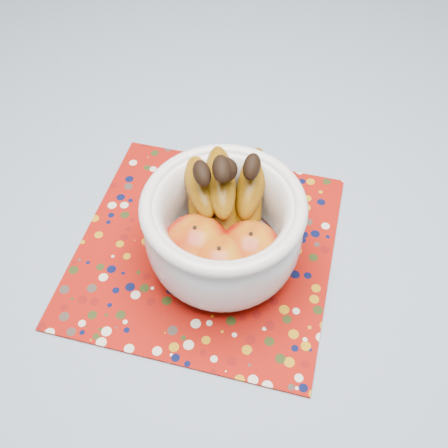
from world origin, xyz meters
name	(u,v)px	position (x,y,z in m)	size (l,w,h in m)	color
table	(246,227)	(0.00, 0.00, 0.67)	(1.20, 1.20, 0.75)	brown
tablecloth	(248,196)	(0.00, 0.00, 0.76)	(1.32, 1.32, 0.01)	slate
placemat	(206,248)	(-0.05, -0.11, 0.76)	(0.36, 0.36, 0.00)	maroon
fruit_bowl	(222,224)	(-0.02, -0.13, 0.84)	(0.21, 0.22, 0.18)	white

